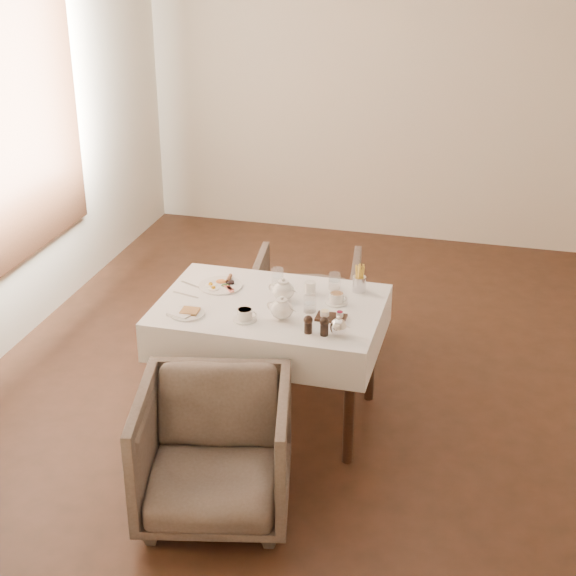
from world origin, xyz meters
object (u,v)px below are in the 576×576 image
(armchair_far, at_px, (307,303))
(teapot_centre, at_px, (283,289))
(breakfast_plate, at_px, (221,285))
(armchair_near, at_px, (214,452))
(table, at_px, (270,322))

(armchair_far, relative_size, teapot_centre, 4.12)
(armchair_far, xyz_separation_m, teapot_centre, (0.06, -0.84, 0.50))
(breakfast_plate, height_order, teapot_centre, teapot_centre)
(armchair_near, bearing_deg, teapot_centre, 71.60)
(breakfast_plate, bearing_deg, teapot_centre, 6.08)
(armchair_far, height_order, breakfast_plate, breakfast_plate)
(armchair_near, height_order, breakfast_plate, breakfast_plate)
(armchair_near, bearing_deg, breakfast_plate, 93.62)
(armchair_near, relative_size, teapot_centre, 4.41)
(armchair_near, distance_m, armchair_far, 1.82)
(armchair_near, xyz_separation_m, breakfast_plate, (-0.31, 1.07, 0.41))
(table, distance_m, armchair_near, 0.96)
(teapot_centre, bearing_deg, armchair_near, -84.45)
(table, xyz_separation_m, armchair_near, (-0.04, -0.91, -0.29))
(breakfast_plate, xyz_separation_m, teapot_centre, (0.41, -0.09, 0.06))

